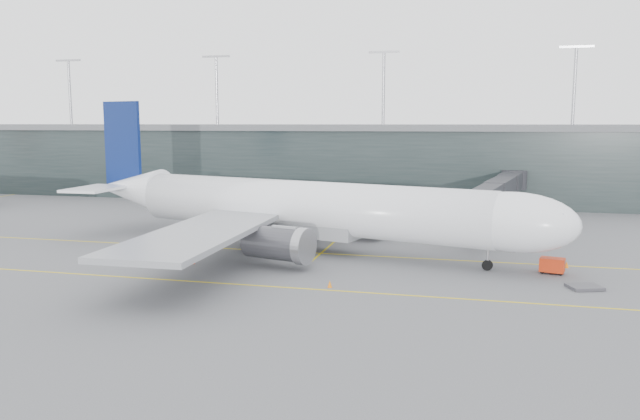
# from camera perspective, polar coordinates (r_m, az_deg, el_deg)

# --- Properties ---
(ground) EXTENTS (320.00, 320.00, 0.00)m
(ground) POSITION_cam_1_polar(r_m,az_deg,el_deg) (80.10, -2.73, -3.23)
(ground) COLOR #545459
(ground) RESTS_ON ground
(taxiline_a) EXTENTS (160.00, 0.25, 0.02)m
(taxiline_a) POSITION_cam_1_polar(r_m,az_deg,el_deg) (76.35, -3.59, -3.79)
(taxiline_a) COLOR yellow
(taxiline_a) RESTS_ON ground
(taxiline_b) EXTENTS (160.00, 0.25, 0.02)m
(taxiline_b) POSITION_cam_1_polar(r_m,az_deg,el_deg) (61.66, -8.03, -6.71)
(taxiline_b) COLOR yellow
(taxiline_b) RESTS_ON ground
(taxiline_lead_main) EXTENTS (0.25, 60.00, 0.02)m
(taxiline_lead_main) POSITION_cam_1_polar(r_m,az_deg,el_deg) (98.13, 3.38, -1.15)
(taxiline_lead_main) COLOR yellow
(taxiline_lead_main) RESTS_ON ground
(terminal) EXTENTS (240.00, 36.00, 29.00)m
(terminal) POSITION_cam_1_polar(r_m,az_deg,el_deg) (135.42, 4.22, 4.60)
(terminal) COLOR #1D2828
(terminal) RESTS_ON ground
(main_aircraft) EXTENTS (65.41, 60.21, 18.60)m
(main_aircraft) POSITION_cam_1_polar(r_m,az_deg,el_deg) (76.47, -1.65, 0.21)
(main_aircraft) COLOR white
(main_aircraft) RESTS_ON ground
(jet_bridge) EXTENTS (12.18, 47.06, 7.21)m
(jet_bridge) POSITION_cam_1_polar(r_m,az_deg,el_deg) (101.85, 15.67, 1.95)
(jet_bridge) COLOR #292A2E
(jet_bridge) RESTS_ON ground
(gse_cart) EXTENTS (2.71, 2.07, 1.65)m
(gse_cart) POSITION_cam_1_polar(r_m,az_deg,el_deg) (69.34, 20.46, -4.72)
(gse_cart) COLOR red
(gse_cart) RESTS_ON ground
(baggage_dolly) EXTENTS (3.53, 3.17, 0.29)m
(baggage_dolly) POSITION_cam_1_polar(r_m,az_deg,el_deg) (64.39, 23.03, -6.49)
(baggage_dolly) COLOR #3C3B40
(baggage_dolly) RESTS_ON ground
(uld_a) EXTENTS (2.09, 1.74, 1.76)m
(uld_a) POSITION_cam_1_polar(r_m,az_deg,el_deg) (89.27, -3.26, -1.47)
(uld_a) COLOR #3D3D42
(uld_a) RESTS_ON ground
(uld_b) EXTENTS (2.11, 1.71, 1.88)m
(uld_b) POSITION_cam_1_polar(r_m,az_deg,el_deg) (91.03, -2.18, -1.24)
(uld_b) COLOR #3D3D42
(uld_b) RESTS_ON ground
(uld_c) EXTENTS (2.34, 2.03, 1.85)m
(uld_c) POSITION_cam_1_polar(r_m,az_deg,el_deg) (89.62, -1.41, -1.39)
(uld_c) COLOR #3D3D42
(uld_c) RESTS_ON ground
(cone_nose) EXTENTS (0.46, 0.46, 0.73)m
(cone_nose) POSITION_cam_1_polar(r_m,az_deg,el_deg) (72.69, 21.62, -4.66)
(cone_nose) COLOR orange
(cone_nose) RESTS_ON ground
(cone_wing_stbd) EXTENTS (0.44, 0.44, 0.70)m
(cone_wing_stbd) POSITION_cam_1_polar(r_m,az_deg,el_deg) (59.73, 0.90, -6.78)
(cone_wing_stbd) COLOR orange
(cone_wing_stbd) RESTS_ON ground
(cone_wing_port) EXTENTS (0.45, 0.45, 0.72)m
(cone_wing_port) POSITION_cam_1_polar(r_m,az_deg,el_deg) (88.58, 6.11, -1.95)
(cone_wing_port) COLOR orange
(cone_wing_port) RESTS_ON ground
(cone_tail) EXTENTS (0.49, 0.49, 0.79)m
(cone_tail) POSITION_cam_1_polar(r_m,az_deg,el_deg) (70.94, -11.54, -4.53)
(cone_tail) COLOR #EA400D
(cone_tail) RESTS_ON ground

